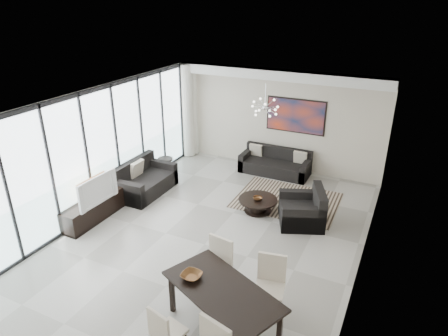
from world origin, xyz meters
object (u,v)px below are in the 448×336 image
Objects in this scene: sofa_main at (275,165)px; dining_table at (222,294)px; coffee_table at (258,204)px; tv_console at (93,210)px; television at (94,189)px.

sofa_main is 0.94× the size of dining_table.
coffee_table is 0.57× the size of tv_console.
television is at bearing -10.13° from tv_console.
sofa_main is 1.75× the size of television.
coffee_table is at bearing -54.82° from television.
coffee_table is 0.44× the size of dining_table.
television reaches higher than sofa_main.
coffee_table is 3.82m from tv_console.
television is 0.54× the size of dining_table.
dining_table is at bearing -78.40° from sofa_main.
coffee_table is 3.80m from dining_table.
coffee_table is 3.75m from television.
sofa_main reaches higher than tv_console.
television is (-3.08, -2.04, 0.65)m from coffee_table.
tv_console is (-2.88, -4.30, 0.01)m from sofa_main.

